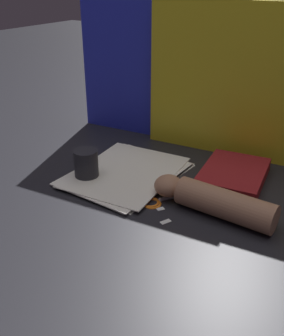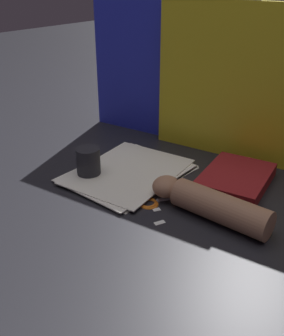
{
  "view_description": "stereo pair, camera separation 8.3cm",
  "coord_description": "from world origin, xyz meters",
  "px_view_note": "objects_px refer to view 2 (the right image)",
  "views": [
    {
      "loc": [
        0.5,
        -0.76,
        0.55
      ],
      "look_at": [
        -0.03,
        0.05,
        0.06
      ],
      "focal_mm": 42.0,
      "sensor_mm": 36.0,
      "label": 1
    },
    {
      "loc": [
        0.57,
        -0.71,
        0.55
      ],
      "look_at": [
        -0.03,
        0.05,
        0.06
      ],
      "focal_mm": 42.0,
      "sensor_mm": 36.0,
      "label": 2
    }
  ],
  "objects_px": {
    "book_closed": "(236,178)",
    "paper_stack": "(128,172)",
    "mug": "(89,162)",
    "scissors": "(159,199)",
    "hand_forearm": "(209,204)"
  },
  "relations": [
    {
      "from": "book_closed",
      "to": "paper_stack",
      "type": "bearing_deg",
      "value": -153.06
    },
    {
      "from": "paper_stack",
      "to": "mug",
      "type": "xyz_separation_m",
      "value": [
        -0.08,
        -0.08,
        0.04
      ]
    },
    {
      "from": "scissors",
      "to": "paper_stack",
      "type": "bearing_deg",
      "value": 157.62
    },
    {
      "from": "paper_stack",
      "to": "book_closed",
      "type": "bearing_deg",
      "value": 26.94
    },
    {
      "from": "scissors",
      "to": "hand_forearm",
      "type": "bearing_deg",
      "value": 7.39
    },
    {
      "from": "book_closed",
      "to": "scissors",
      "type": "xyz_separation_m",
      "value": [
        -0.12,
        -0.21,
        -0.01
      ]
    },
    {
      "from": "hand_forearm",
      "to": "book_closed",
      "type": "bearing_deg",
      "value": 96.23
    },
    {
      "from": "book_closed",
      "to": "mug",
      "type": "bearing_deg",
      "value": -148.34
    },
    {
      "from": "paper_stack",
      "to": "book_closed",
      "type": "distance_m",
      "value": 0.32
    },
    {
      "from": "paper_stack",
      "to": "mug",
      "type": "distance_m",
      "value": 0.12
    },
    {
      "from": "paper_stack",
      "to": "mug",
      "type": "bearing_deg",
      "value": -135.22
    },
    {
      "from": "scissors",
      "to": "hand_forearm",
      "type": "xyz_separation_m",
      "value": [
        0.14,
        0.02,
        0.03
      ]
    },
    {
      "from": "hand_forearm",
      "to": "mug",
      "type": "distance_m",
      "value": 0.39
    },
    {
      "from": "scissors",
      "to": "hand_forearm",
      "type": "distance_m",
      "value": 0.15
    },
    {
      "from": "paper_stack",
      "to": "hand_forearm",
      "type": "xyz_separation_m",
      "value": [
        0.3,
        -0.05,
        0.03
      ]
    }
  ]
}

